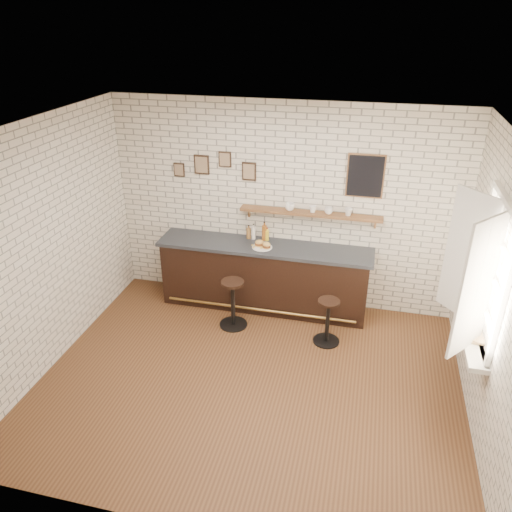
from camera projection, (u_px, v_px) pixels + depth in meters
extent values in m
plane|color=brown|center=(250.00, 380.00, 6.07)|extent=(5.00, 5.00, 0.00)
cube|color=black|center=(264.00, 278.00, 7.38)|extent=(3.00, 0.58, 0.96)
cube|color=#2D333A|center=(264.00, 247.00, 7.15)|extent=(3.10, 0.62, 0.05)
cylinder|color=olive|center=(259.00, 310.00, 7.26)|extent=(2.79, 0.04, 0.04)
cylinder|color=white|center=(262.00, 247.00, 7.07)|extent=(0.28, 0.28, 0.01)
cylinder|color=gold|center=(266.00, 246.00, 7.09)|extent=(0.05, 0.05, 0.00)
cylinder|color=gold|center=(264.00, 247.00, 7.05)|extent=(0.05, 0.05, 0.00)
cylinder|color=gold|center=(256.00, 244.00, 7.15)|extent=(0.06, 0.06, 0.00)
cylinder|color=gold|center=(265.00, 246.00, 7.09)|extent=(0.06, 0.06, 0.00)
cylinder|color=gold|center=(254.00, 247.00, 7.06)|extent=(0.06, 0.06, 0.00)
cylinder|color=gold|center=(266.00, 247.00, 7.07)|extent=(0.04, 0.04, 0.00)
cylinder|color=gold|center=(261.00, 248.00, 7.02)|extent=(0.05, 0.05, 0.00)
cylinder|color=gold|center=(253.00, 248.00, 7.03)|extent=(0.04, 0.04, 0.00)
cylinder|color=gold|center=(252.00, 245.00, 7.11)|extent=(0.05, 0.05, 0.00)
cylinder|color=gold|center=(264.00, 248.00, 7.02)|extent=(0.06, 0.06, 0.00)
cylinder|color=gold|center=(256.00, 246.00, 7.10)|extent=(0.04, 0.04, 0.00)
cylinder|color=gold|center=(264.00, 247.00, 7.06)|extent=(0.05, 0.05, 0.00)
cylinder|color=gold|center=(267.00, 246.00, 7.08)|extent=(0.05, 0.05, 0.00)
cylinder|color=brown|center=(249.00, 233.00, 7.32)|extent=(0.06, 0.06, 0.16)
cylinder|color=brown|center=(249.00, 227.00, 7.27)|extent=(0.02, 0.02, 0.04)
cylinder|color=black|center=(249.00, 226.00, 7.26)|extent=(0.03, 0.03, 0.01)
cylinder|color=white|center=(253.00, 233.00, 7.30)|extent=(0.06, 0.06, 0.18)
cylinder|color=white|center=(253.00, 226.00, 7.25)|extent=(0.02, 0.02, 0.04)
cylinder|color=black|center=(253.00, 224.00, 7.24)|extent=(0.02, 0.02, 0.01)
cylinder|color=#9B5519|center=(264.00, 233.00, 7.26)|extent=(0.07, 0.07, 0.22)
cylinder|color=#9B5519|center=(264.00, 224.00, 7.19)|extent=(0.02, 0.02, 0.05)
cylinder|color=black|center=(264.00, 222.00, 7.18)|extent=(0.03, 0.03, 0.01)
cylinder|color=yellow|center=(267.00, 235.00, 7.26)|extent=(0.06, 0.06, 0.15)
cylinder|color=yellow|center=(267.00, 230.00, 7.22)|extent=(0.03, 0.03, 0.03)
cylinder|color=maroon|center=(267.00, 228.00, 7.21)|extent=(0.03, 0.03, 0.01)
cylinder|color=black|center=(233.00, 324.00, 7.12)|extent=(0.40, 0.40, 0.02)
cylinder|color=black|center=(233.00, 304.00, 6.97)|extent=(0.06, 0.06, 0.65)
cylinder|color=black|center=(232.00, 283.00, 6.81)|extent=(0.33, 0.33, 0.04)
cylinder|color=black|center=(326.00, 341.00, 6.77)|extent=(0.36, 0.36, 0.02)
cylinder|color=black|center=(327.00, 322.00, 6.63)|extent=(0.05, 0.05, 0.59)
cylinder|color=black|center=(329.00, 302.00, 6.49)|extent=(0.30, 0.30, 0.04)
cube|color=brown|center=(310.00, 213.00, 6.97)|extent=(2.00, 0.18, 0.04)
cube|color=brown|center=(249.00, 211.00, 7.26)|extent=(0.03, 0.04, 0.16)
cube|color=brown|center=(375.00, 223.00, 6.88)|extent=(0.03, 0.04, 0.16)
imported|color=white|center=(290.00, 207.00, 7.00)|extent=(0.14, 0.14, 0.11)
imported|color=white|center=(313.00, 209.00, 6.94)|extent=(0.14, 0.14, 0.10)
imported|color=white|center=(329.00, 211.00, 6.89)|extent=(0.15, 0.15, 0.09)
imported|color=white|center=(348.00, 212.00, 6.83)|extent=(0.15, 0.15, 0.10)
cube|color=black|center=(202.00, 165.00, 7.12)|extent=(0.22, 0.02, 0.28)
cube|color=black|center=(225.00, 159.00, 7.00)|extent=(0.18, 0.02, 0.22)
cube|color=black|center=(249.00, 171.00, 7.00)|extent=(0.20, 0.02, 0.26)
cube|color=black|center=(179.00, 170.00, 7.24)|extent=(0.16, 0.02, 0.20)
cube|color=black|center=(365.00, 176.00, 6.64)|extent=(0.46, 0.02, 0.56)
cube|color=white|center=(470.00, 332.00, 5.43)|extent=(0.20, 1.35, 0.06)
cube|color=white|center=(508.00, 203.00, 4.74)|extent=(0.05, 1.30, 0.06)
cube|color=white|center=(477.00, 333.00, 5.41)|extent=(0.05, 1.30, 0.06)
cube|color=white|center=(503.00, 303.00, 4.55)|extent=(0.05, 0.06, 1.50)
cube|color=white|center=(482.00, 248.00, 5.60)|extent=(0.05, 0.06, 1.50)
cube|color=white|center=(480.00, 285.00, 4.84)|extent=(0.40, 0.46, 1.46)
cube|color=white|center=(471.00, 258.00, 5.37)|extent=(0.40, 0.46, 1.46)
imported|color=tan|center=(470.00, 337.00, 5.28)|extent=(0.20, 0.25, 0.02)
imported|color=tan|center=(471.00, 335.00, 5.27)|extent=(0.20, 0.24, 0.02)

